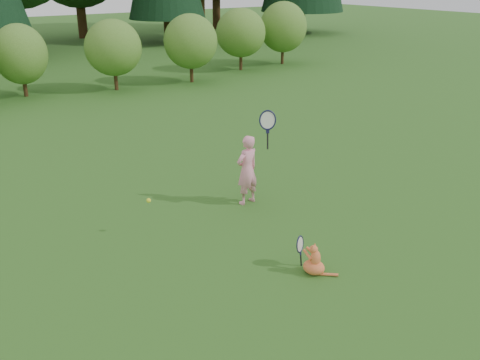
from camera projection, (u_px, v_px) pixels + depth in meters
ground at (257, 235)px, 9.06m from camera, size 100.00×100.00×0.00m
shrub_row at (35, 57)px, 18.49m from camera, size 28.00×3.00×2.80m
child at (248, 168)px, 10.07m from camera, size 0.77×0.49×2.02m
cat at (314, 258)px, 7.84m from camera, size 0.46×0.65×0.65m
tennis_ball at (149, 201)px, 8.87m from camera, size 0.08×0.08×0.08m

